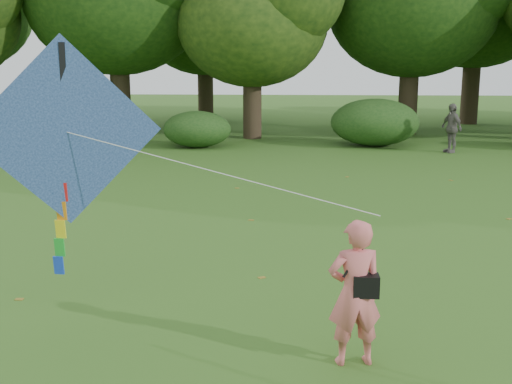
{
  "coord_description": "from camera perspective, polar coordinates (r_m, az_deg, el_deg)",
  "views": [
    {
      "loc": [
        -0.39,
        -7.76,
        3.62
      ],
      "look_at": [
        -0.9,
        2.0,
        1.5
      ],
      "focal_mm": 45.0,
      "sensor_mm": 36.0,
      "label": 1
    }
  ],
  "objects": [
    {
      "name": "ground",
      "position": [
        8.57,
        5.44,
        -12.8
      ],
      "size": [
        100.0,
        100.0,
        0.0
      ],
      "primitive_type": "plane",
      "color": "#265114",
      "rests_on": "ground"
    },
    {
      "name": "man_kite_flyer",
      "position": [
        7.65,
        8.78,
        -8.86
      ],
      "size": [
        0.71,
        0.53,
        1.77
      ],
      "primitive_type": "imported",
      "rotation": [
        0.0,
        0.0,
        3.33
      ],
      "color": "#E06969",
      "rests_on": "ground"
    },
    {
      "name": "bystander_right",
      "position": [
        24.91,
        16.98,
        5.46
      ],
      "size": [
        0.85,
        1.16,
        1.82
      ],
      "primitive_type": "imported",
      "rotation": [
        0.0,
        0.0,
        -1.14
      ],
      "color": "#68615C",
      "rests_on": "ground"
    },
    {
      "name": "crossbody_bag",
      "position": [
        7.59,
        9.71,
        -8.11
      ],
      "size": [
        0.43,
        0.2,
        0.71
      ],
      "color": "black",
      "rests_on": "ground"
    },
    {
      "name": "flying_kite",
      "position": [
        8.84,
        -16.55,
        4.89
      ],
      "size": [
        5.17,
        1.7,
        3.25
      ],
      "color": "#24369E",
      "rests_on": "ground"
    },
    {
      "name": "tree_line",
      "position": [
        30.77,
        7.1,
        15.83
      ],
      "size": [
        54.7,
        15.3,
        9.48
      ],
      "color": "#3A2D1E",
      "rests_on": "ground"
    },
    {
      "name": "shrub_band",
      "position": [
        25.51,
        2.24,
        6.0
      ],
      "size": [
        39.15,
        3.22,
        1.88
      ],
      "color": "#264919",
      "rests_on": "ground"
    },
    {
      "name": "fallen_leaves",
      "position": [
        12.05,
        6.13,
        -5.29
      ],
      "size": [
        9.08,
        14.87,
        0.01
      ],
      "color": "olive",
      "rests_on": "ground"
    }
  ]
}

